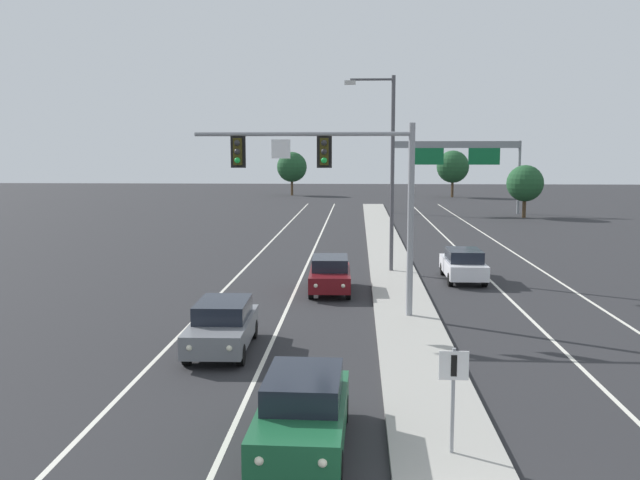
% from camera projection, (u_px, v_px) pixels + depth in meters
% --- Properties ---
extents(median_island, '(2.40, 110.00, 0.15)m').
position_uv_depth(median_island, '(403.00, 305.00, 28.03)').
color(median_island, '#9E9B93').
rests_on(median_island, ground).
extents(lane_stripe_oncoming_center, '(0.14, 100.00, 0.01)m').
position_uv_depth(lane_stripe_oncoming_center, '(302.00, 275.00, 35.22)').
color(lane_stripe_oncoming_center, silver).
rests_on(lane_stripe_oncoming_center, ground).
extents(lane_stripe_receding_center, '(0.14, 100.00, 0.01)m').
position_uv_depth(lane_stripe_receding_center, '(487.00, 277.00, 34.72)').
color(lane_stripe_receding_center, silver).
rests_on(lane_stripe_receding_center, ground).
extents(edge_stripe_left, '(0.14, 100.00, 0.01)m').
position_uv_depth(edge_stripe_left, '(239.00, 275.00, 35.40)').
color(edge_stripe_left, silver).
rests_on(edge_stripe_left, ground).
extents(edge_stripe_right, '(0.14, 100.00, 0.01)m').
position_uv_depth(edge_stripe_right, '(553.00, 278.00, 34.54)').
color(edge_stripe_right, silver).
rests_on(edge_stripe_right, ground).
extents(overhead_signal_mast, '(8.18, 0.44, 7.20)m').
position_uv_depth(overhead_signal_mast, '(340.00, 177.00, 25.46)').
color(overhead_signal_mast, gray).
rests_on(overhead_signal_mast, median_island).
extents(median_sign_post, '(0.60, 0.10, 2.20)m').
position_uv_depth(median_sign_post, '(453.00, 385.00, 13.88)').
color(median_sign_post, gray).
rests_on(median_sign_post, median_island).
extents(street_lamp_median, '(2.58, 0.28, 10.00)m').
position_uv_depth(street_lamp_median, '(388.00, 162.00, 35.19)').
color(street_lamp_median, '#4C4C51').
rests_on(street_lamp_median, median_island).
extents(car_oncoming_green, '(1.90, 4.50, 1.58)m').
position_uv_depth(car_oncoming_green, '(303.00, 410.00, 14.57)').
color(car_oncoming_green, '#195633').
rests_on(car_oncoming_green, ground).
extents(car_oncoming_grey, '(1.91, 4.51, 1.58)m').
position_uv_depth(car_oncoming_grey, '(222.00, 325.00, 21.78)').
color(car_oncoming_grey, slate).
rests_on(car_oncoming_grey, ground).
extents(car_oncoming_darkred, '(1.93, 4.51, 1.58)m').
position_uv_depth(car_oncoming_darkred, '(330.00, 274.00, 30.96)').
color(car_oncoming_darkred, '#5B0F14').
rests_on(car_oncoming_darkred, ground).
extents(car_receding_white, '(1.83, 4.47, 1.58)m').
position_uv_depth(car_receding_white, '(463.00, 264.00, 33.66)').
color(car_receding_white, silver).
rests_on(car_receding_white, ground).
extents(highway_sign_gantry, '(13.28, 0.42, 7.50)m').
position_uv_depth(highway_sign_gantry, '(456.00, 154.00, 70.47)').
color(highway_sign_gantry, gray).
rests_on(highway_sign_gantry, ground).
extents(tree_far_right_a, '(4.56, 4.56, 6.60)m').
position_uv_depth(tree_far_right_a, '(453.00, 167.00, 96.83)').
color(tree_far_right_a, '#4C3823').
rests_on(tree_far_right_a, ground).
extents(tree_far_left_b, '(4.43, 4.43, 6.41)m').
position_uv_depth(tree_far_left_b, '(292.00, 167.00, 101.19)').
color(tree_far_left_b, '#4C3823').
rests_on(tree_far_left_b, ground).
extents(tree_far_right_c, '(3.53, 3.53, 5.10)m').
position_uv_depth(tree_far_right_c, '(525.00, 183.00, 66.22)').
color(tree_far_right_c, '#4C3823').
rests_on(tree_far_right_c, ground).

